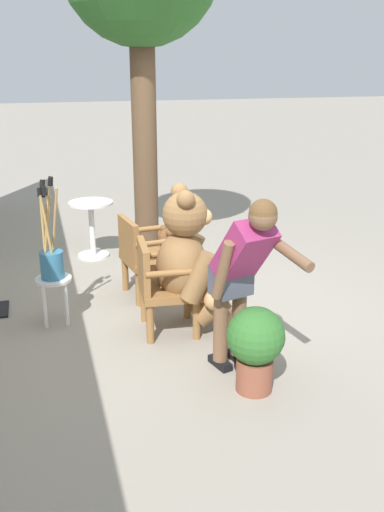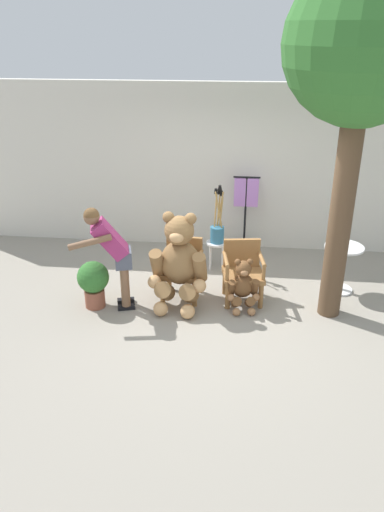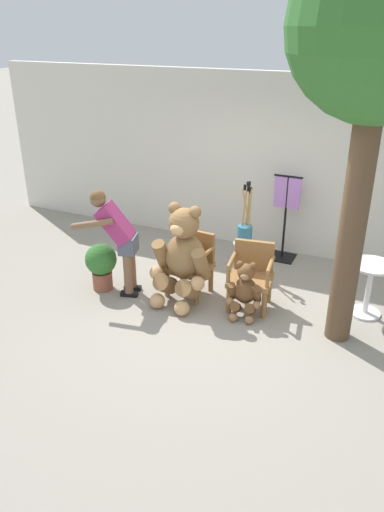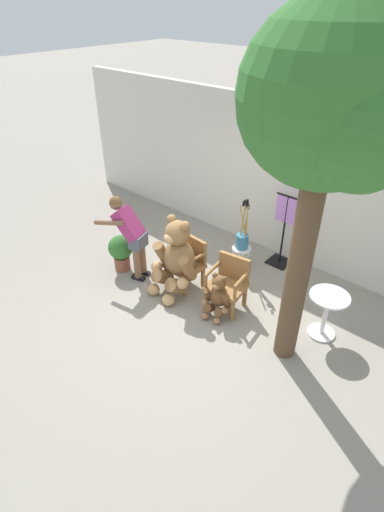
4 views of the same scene
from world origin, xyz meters
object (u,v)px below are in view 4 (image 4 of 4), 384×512
at_px(wooden_chair_left, 187,261).
at_px(teddy_bear_large, 176,257).
at_px(wooden_chair_right, 228,282).
at_px(patio_tree, 334,109).
at_px(clothing_display_stand, 284,229).
at_px(potted_plant, 121,250).
at_px(person_visitor, 130,231).
at_px(white_stool, 241,253).
at_px(brush_bucket, 243,237).
at_px(teddy_bear_small, 218,296).
at_px(round_side_table, 326,311).

xyz_separation_m(wooden_chair_left, teddy_bear_large, (-0.01, -0.25, 0.20)).
xyz_separation_m(wooden_chair_right, patio_tree, (1.28, -0.31, 2.86)).
height_order(patio_tree, clothing_display_stand, patio_tree).
distance_m(patio_tree, potted_plant, 4.43).
bearing_deg(person_visitor, white_stool, 46.23).
bearing_deg(patio_tree, person_visitor, -177.75).
xyz_separation_m(patio_tree, potted_plant, (-3.32, -0.13, -2.92)).
relative_size(teddy_bear_large, brush_bucket, 1.42).
relative_size(teddy_bear_small, white_stool, 1.62).
bearing_deg(teddy_bear_small, round_side_table, 25.42).
bearing_deg(teddy_bear_large, white_stool, 69.62).
xyz_separation_m(white_stool, round_side_table, (1.86, -0.56, 0.09)).
height_order(wooden_chair_right, round_side_table, wooden_chair_right).
bearing_deg(wooden_chair_right, round_side_table, 15.40).
bearing_deg(patio_tree, white_stool, 143.34).
bearing_deg(clothing_display_stand, wooden_chair_right, -90.21).
bearing_deg(round_side_table, brush_bucket, 163.25).
bearing_deg(white_stool, brush_bucket, 41.80).
xyz_separation_m(white_stool, brush_bucket, (0.00, 0.00, 0.31)).
distance_m(teddy_bear_small, white_stool, 1.31).
height_order(person_visitor, brush_bucket, person_visitor).
relative_size(white_stool, potted_plant, 0.68).
xyz_separation_m(wooden_chair_left, brush_bucket, (0.44, 0.96, 0.21)).
bearing_deg(teddy_bear_small, person_visitor, -175.17).
bearing_deg(person_visitor, brush_bucket, 46.22).
height_order(teddy_bear_small, patio_tree, patio_tree).
relative_size(round_side_table, potted_plant, 1.06).
height_order(person_visitor, round_side_table, person_visitor).
relative_size(wooden_chair_left, potted_plant, 1.26).
bearing_deg(teddy_bear_large, teddy_bear_small, -1.74).
xyz_separation_m(teddy_bear_large, white_stool, (0.45, 1.21, -0.31)).
bearing_deg(white_stool, teddy_bear_small, -70.47).
distance_m(wooden_chair_left, teddy_bear_small, 0.93).
bearing_deg(round_side_table, patio_tree, -103.00).
bearing_deg(wooden_chair_right, clothing_display_stand, 89.79).
relative_size(teddy_bear_large, clothing_display_stand, 1.00).
xyz_separation_m(teddy_bear_large, person_visitor, (-0.88, -0.18, 0.23)).
bearing_deg(wooden_chair_left, white_stool, 65.32).
bearing_deg(clothing_display_stand, wooden_chair_left, -118.30).
distance_m(round_side_table, clothing_display_stand, 1.90).
xyz_separation_m(person_visitor, patio_tree, (3.03, 0.12, 2.43)).
distance_m(teddy_bear_large, clothing_display_stand, 2.06).
xyz_separation_m(teddy_bear_small, clothing_display_stand, (-0.01, 1.89, 0.35)).
distance_m(wooden_chair_right, white_stool, 1.05).
xyz_separation_m(round_side_table, patio_tree, (-0.16, -0.71, 2.87)).
bearing_deg(patio_tree, round_side_table, 77.00).
height_order(person_visitor, potted_plant, person_visitor).
bearing_deg(potted_plant, wooden_chair_right, 12.29).
bearing_deg(wooden_chair_left, person_visitor, -154.14).
distance_m(brush_bucket, patio_tree, 3.39).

